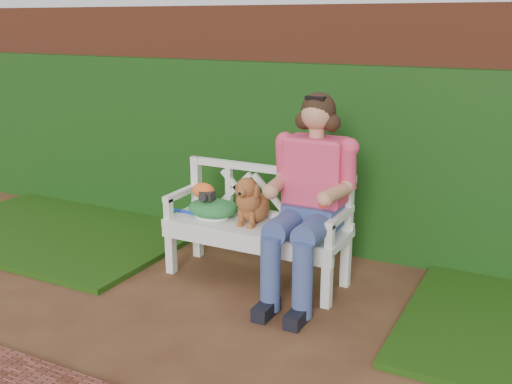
% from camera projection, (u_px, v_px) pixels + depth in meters
% --- Properties ---
extents(ground, '(60.00, 60.00, 0.00)m').
position_uv_depth(ground, '(227.00, 322.00, 4.26)').
color(ground, '#442518').
extents(brick_wall, '(10.00, 0.30, 2.20)m').
position_uv_depth(brick_wall, '(327.00, 128.00, 5.58)').
color(brick_wall, brown).
rests_on(brick_wall, ground).
extents(ivy_hedge, '(10.00, 0.18, 1.70)m').
position_uv_depth(ivy_hedge, '(318.00, 159.00, 5.46)').
color(ivy_hedge, '#12400C').
rests_on(ivy_hedge, ground).
extents(grass_left, '(2.60, 2.00, 0.05)m').
position_uv_depth(grass_left, '(67.00, 229.00, 6.08)').
color(grass_left, '#0F370A').
rests_on(grass_left, ground).
extents(garden_bench, '(1.60, 0.66, 0.48)m').
position_uv_depth(garden_bench, '(256.00, 252.00, 4.90)').
color(garden_bench, white).
rests_on(garden_bench, ground).
extents(seated_woman, '(0.89, 1.05, 1.62)m').
position_uv_depth(seated_woman, '(312.00, 194.00, 4.51)').
color(seated_woman, '#E25572').
rests_on(seated_woman, ground).
extents(dog, '(0.37, 0.43, 0.41)m').
position_uv_depth(dog, '(252.00, 199.00, 4.82)').
color(dog, brown).
rests_on(dog, garden_bench).
extents(tennis_racket, '(0.60, 0.30, 0.03)m').
position_uv_depth(tennis_racket, '(209.00, 216.00, 5.00)').
color(tennis_racket, white).
rests_on(tennis_racket, garden_bench).
extents(green_bag, '(0.46, 0.37, 0.15)m').
position_uv_depth(green_bag, '(213.00, 208.00, 5.01)').
color(green_bag, '#136D1D').
rests_on(green_bag, garden_bench).
extents(camera_item, '(0.11, 0.09, 0.08)m').
position_uv_depth(camera_item, '(207.00, 196.00, 4.96)').
color(camera_item, black).
rests_on(camera_item, green_bag).
extents(baseball_glove, '(0.23, 0.19, 0.13)m').
position_uv_depth(baseball_glove, '(203.00, 190.00, 5.02)').
color(baseball_glove, orange).
rests_on(baseball_glove, green_bag).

